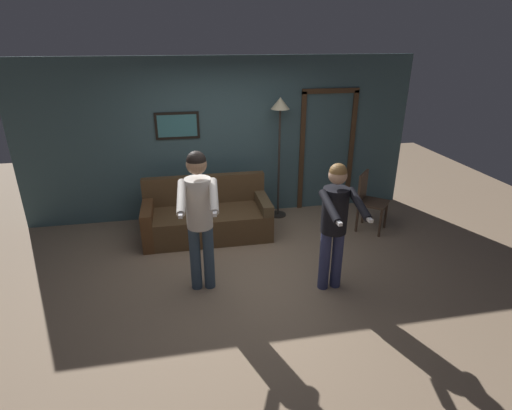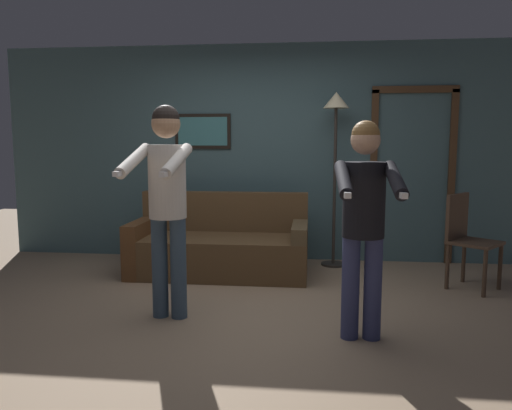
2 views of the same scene
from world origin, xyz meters
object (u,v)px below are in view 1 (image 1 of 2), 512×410
at_px(torchiere_lamp, 280,122).
at_px(dining_chair_distant, 368,198).
at_px(person_standing_right, 335,218).
at_px(person_standing_left, 199,210).
at_px(couch, 207,218).

distance_m(torchiere_lamp, dining_chair_distant, 1.83).
relative_size(torchiere_lamp, person_standing_right, 1.26).
height_order(person_standing_right, dining_chair_distant, person_standing_right).
xyz_separation_m(torchiere_lamp, person_standing_right, (0.11, -2.22, -0.67)).
bearing_deg(person_standing_right, torchiere_lamp, 92.86).
bearing_deg(torchiere_lamp, person_standing_right, -87.14).
distance_m(person_standing_right, dining_chair_distant, 1.90).
bearing_deg(person_standing_left, dining_chair_distant, 23.60).
xyz_separation_m(couch, person_standing_right, (1.36, -1.71, 0.67)).
xyz_separation_m(couch, torchiere_lamp, (1.25, 0.50, 1.34)).
relative_size(person_standing_right, dining_chair_distant, 1.71).
bearing_deg(person_standing_right, dining_chair_distant, 51.67).
bearing_deg(dining_chair_distant, couch, 174.05).
xyz_separation_m(person_standing_left, dining_chair_distant, (2.67, 1.17, -0.52)).
height_order(couch, torchiere_lamp, torchiere_lamp).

